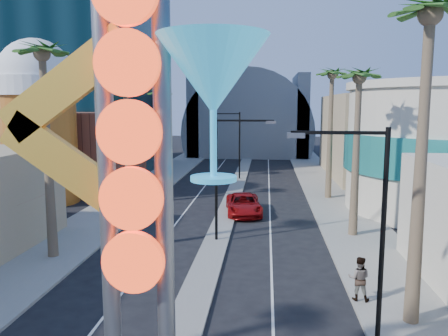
% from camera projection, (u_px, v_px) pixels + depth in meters
% --- Properties ---
extents(sidewalk_west, '(5.00, 100.00, 0.15)m').
position_uv_depth(sidewalk_west, '(140.00, 192.00, 43.91)').
color(sidewalk_west, gray).
rests_on(sidewalk_west, ground).
extents(sidewalk_east, '(5.00, 100.00, 0.15)m').
position_uv_depth(sidewalk_east, '(332.00, 196.00, 42.09)').
color(sidewalk_east, gray).
rests_on(sidewalk_east, ground).
extents(median, '(1.60, 84.00, 0.15)m').
position_uv_depth(median, '(236.00, 188.00, 45.96)').
color(median, gray).
rests_on(median, ground).
extents(brick_filler_west, '(10.00, 10.00, 8.00)m').
position_uv_depth(brick_filler_west, '(88.00, 150.00, 46.94)').
color(brick_filler_west, brown).
rests_on(brick_filler_west, ground).
extents(filler_east, '(10.00, 20.00, 10.00)m').
position_uv_depth(filler_east, '(371.00, 136.00, 53.59)').
color(filler_east, tan).
rests_on(filler_east, ground).
extents(beer_mug, '(7.00, 7.00, 14.50)m').
position_uv_depth(beer_mug, '(38.00, 116.00, 38.61)').
color(beer_mug, '#AD6317').
rests_on(beer_mug, ground).
extents(canopy, '(22.00, 16.00, 22.00)m').
position_uv_depth(canopy, '(249.00, 130.00, 78.86)').
color(canopy, slate).
rests_on(canopy, ground).
extents(neon_sign, '(6.53, 2.60, 12.55)m').
position_uv_depth(neon_sign, '(168.00, 165.00, 10.34)').
color(neon_sign, gray).
rests_on(neon_sign, ground).
extents(streetlight_0, '(3.79, 0.25, 8.00)m').
position_uv_depth(streetlight_0, '(225.00, 167.00, 27.49)').
color(streetlight_0, black).
rests_on(streetlight_0, ground).
extents(streetlight_1, '(3.79, 0.25, 8.00)m').
position_uv_depth(streetlight_1, '(235.00, 139.00, 51.25)').
color(streetlight_1, black).
rests_on(streetlight_1, ground).
extents(streetlight_2, '(3.45, 0.25, 8.00)m').
position_uv_depth(streetlight_2, '(369.00, 219.00, 15.08)').
color(streetlight_2, black).
rests_on(streetlight_2, ground).
extents(palm_1, '(2.40, 2.40, 12.70)m').
position_uv_depth(palm_1, '(43.00, 66.00, 23.63)').
color(palm_1, brown).
rests_on(palm_1, ground).
extents(palm_2, '(2.40, 2.40, 11.20)m').
position_uv_depth(palm_2, '(126.00, 97.00, 37.61)').
color(palm_2, brown).
rests_on(palm_2, ground).
extents(palm_3, '(2.40, 2.40, 11.20)m').
position_uv_depth(palm_3, '(159.00, 99.00, 49.44)').
color(palm_3, brown).
rests_on(palm_3, ground).
extents(palm_5, '(2.40, 2.40, 13.20)m').
position_uv_depth(palm_5, '(429.00, 35.00, 15.93)').
color(palm_5, brown).
rests_on(palm_5, ground).
extents(palm_6, '(2.40, 2.40, 11.70)m').
position_uv_depth(palm_6, '(359.00, 87.00, 27.94)').
color(palm_6, brown).
rests_on(palm_6, ground).
extents(palm_7, '(2.40, 2.40, 12.70)m').
position_uv_depth(palm_7, '(332.00, 82.00, 39.64)').
color(palm_7, brown).
rests_on(palm_7, ground).
extents(red_pickup, '(3.38, 6.11, 1.62)m').
position_uv_depth(red_pickup, '(244.00, 204.00, 35.29)').
color(red_pickup, '#9C0C0D').
rests_on(red_pickup, ground).
extents(pedestrian_b, '(1.09, 0.93, 1.98)m').
position_uv_depth(pedestrian_b, '(359.00, 278.00, 19.28)').
color(pedestrian_b, gray).
rests_on(pedestrian_b, sidewalk_east).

